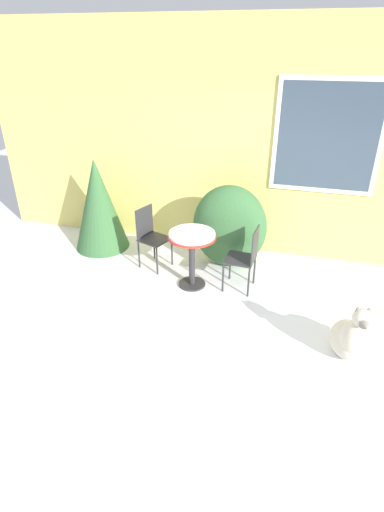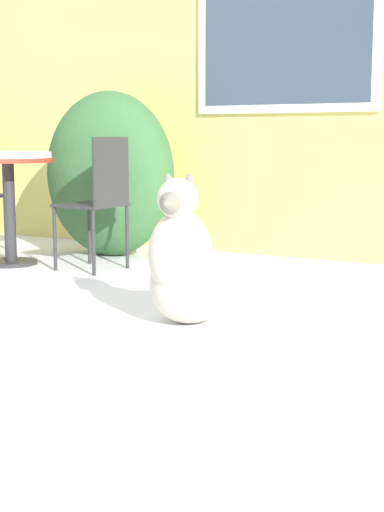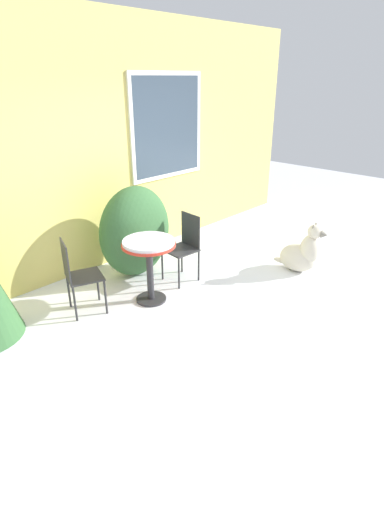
% 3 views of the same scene
% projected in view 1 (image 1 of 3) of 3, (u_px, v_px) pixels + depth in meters
% --- Properties ---
extents(ground_plane, '(16.00, 16.00, 0.00)m').
position_uv_depth(ground_plane, '(203.00, 331.00, 4.55)').
color(ground_plane, white).
extents(house_wall, '(8.00, 0.10, 3.25)m').
position_uv_depth(house_wall, '(248.00, 144.00, 5.61)').
color(house_wall, '#E5D16B').
rests_on(house_wall, ground_plane).
extents(shrub_left, '(1.04, 0.65, 1.21)m').
position_uv_depth(shrub_left, '(229.00, 227.00, 5.62)').
color(shrub_left, '#386638').
rests_on(shrub_left, ground_plane).
extents(evergreen_bush, '(0.84, 0.84, 1.42)m').
position_uv_depth(evergreen_bush, '(99.00, 205.00, 6.09)').
color(evergreen_bush, '#386638').
rests_on(evergreen_bush, ground_plane).
extents(patio_table, '(0.62, 0.62, 0.78)m').
position_uv_depth(patio_table, '(192.00, 244.00, 5.12)').
color(patio_table, '#2D2D30').
rests_on(patio_table, ground_plane).
extents(patio_chair_near_table, '(0.48, 0.48, 0.88)m').
position_uv_depth(patio_chair_near_table, '(151.00, 235.00, 5.67)').
color(patio_chair_near_table, '#2D2D30').
rests_on(patio_chair_near_table, ground_plane).
extents(patio_chair_far_side, '(0.40, 0.40, 0.88)m').
position_uv_depth(patio_chair_far_side, '(246.00, 256.00, 5.11)').
color(patio_chair_far_side, '#2D2D30').
rests_on(patio_chair_far_side, ground_plane).
extents(dog, '(0.47, 0.71, 0.72)m').
position_uv_depth(dog, '(352.00, 338.00, 4.05)').
color(dog, beige).
rests_on(dog, ground_plane).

